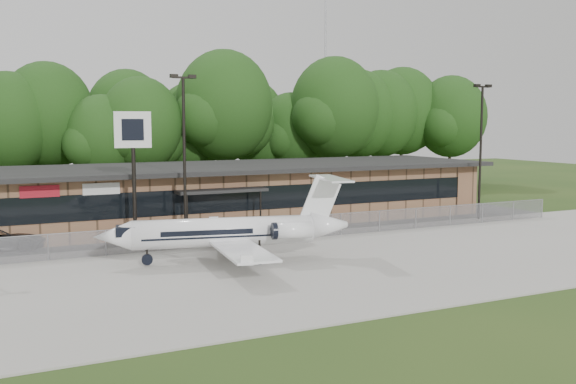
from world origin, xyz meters
TOP-DOWN VIEW (x-y plane):
  - ground at (0.00, 0.00)m, footprint 160.00×160.00m
  - apron at (0.00, 8.00)m, footprint 64.00×18.00m
  - parking_lot at (0.00, 19.50)m, footprint 50.00×9.00m
  - terminal at (-0.00, 23.94)m, footprint 41.00×11.65m
  - fence at (0.00, 15.00)m, footprint 46.00×0.04m
  - treeline at (0.00, 42.00)m, footprint 72.00×12.00m
  - radio_mast at (22.00, 48.00)m, footprint 0.20×0.20m
  - light_pole_mid at (-5.00, 16.50)m, footprint 1.55×0.30m
  - light_pole_right at (18.00, 16.50)m, footprint 1.55×0.30m
  - business_jet at (-4.19, 10.54)m, footprint 13.44×12.08m
  - pole_sign at (-7.98, 16.80)m, footprint 2.11×0.62m

SIDE VIEW (x-z plane):
  - ground at x=0.00m, z-range 0.00..0.00m
  - parking_lot at x=0.00m, z-range 0.00..0.06m
  - apron at x=0.00m, z-range 0.00..0.08m
  - fence at x=0.00m, z-range 0.02..1.54m
  - business_jet at x=-4.19m, z-range -0.65..3.89m
  - terminal at x=0.00m, z-range 0.03..4.33m
  - light_pole_mid at x=-5.00m, z-range 0.86..11.09m
  - light_pole_right at x=18.00m, z-range 0.86..11.09m
  - pole_sign at x=-7.98m, z-range 2.13..10.17m
  - treeline at x=0.00m, z-range 0.00..15.00m
  - radio_mast at x=22.00m, z-range 0.00..25.00m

